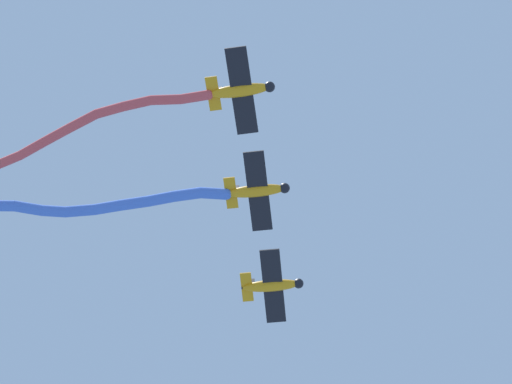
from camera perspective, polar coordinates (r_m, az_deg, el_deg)
airplane_lead at (r=81.17m, az=-0.81°, el=5.50°), size 5.47×7.24×1.79m
smoke_trail_lead at (r=85.19m, az=-10.14°, el=2.99°), size 22.18×11.86×3.72m
airplane_left_wing at (r=84.85m, az=0.08°, el=0.07°), size 5.45×7.22×1.79m
smoke_trail_left_wing at (r=87.02m, az=-7.98°, el=-0.62°), size 20.19×3.56×2.23m
airplane_right_wing at (r=88.74m, az=0.89°, el=-5.06°), size 5.43×7.21×1.79m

